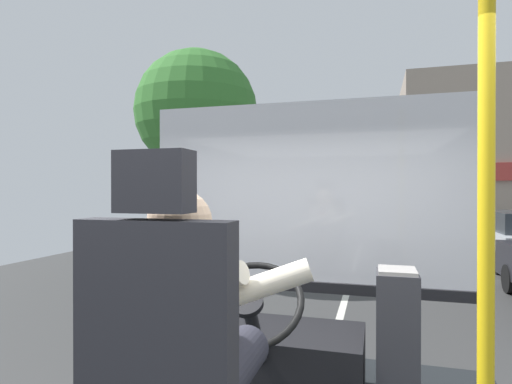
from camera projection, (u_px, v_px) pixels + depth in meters
The scene contains 9 objects.
ground at pixel (353, 273), 10.15m from camera, with size 18.00×44.00×0.06m.
bus_driver at pixel (189, 332), 1.42m from camera, with size 0.80×0.62×0.75m.
steering_console at pixel (272, 358), 2.56m from camera, with size 1.10×1.06×0.87m.
handrail_pole at pixel (486, 248), 1.15m from camera, with size 0.04×0.04×2.20m.
fare_box at pixel (397, 344), 2.29m from camera, with size 0.22×0.25×0.83m.
windshield_panel at pixel (304, 217), 3.24m from camera, with size 2.50×0.08×1.48m.
street_tree at pixel (196, 112), 9.60m from camera, with size 2.81×2.81×5.23m.
parked_car_blue at pixel (473, 222), 16.15m from camera, with size 1.97×4.35×1.44m.
parked_car_green at pixel (442, 215), 20.64m from camera, with size 1.98×3.96×1.46m.
Camera 1 is at (0.54, -1.59, 2.02)m, focal length 29.17 mm.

